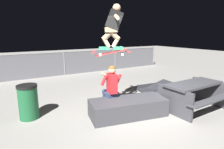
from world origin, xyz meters
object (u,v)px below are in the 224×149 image
at_px(skater_airborne, 113,25).
at_px(picnic_table_back, 193,92).
at_px(person_sitting_on_ledge, 111,86).
at_px(skateboard, 111,53).
at_px(kicker_ramp, 157,89).
at_px(ledge_box_main, 128,108).
at_px(trash_bin, 28,102).

xyz_separation_m(skater_airborne, picnic_table_back, (1.99, -1.00, -1.79)).
bearing_deg(person_sitting_on_ledge, skateboard, -82.36).
height_order(person_sitting_on_ledge, kicker_ramp, person_sitting_on_ledge).
bearing_deg(person_sitting_on_ledge, skater_airborne, -33.71).
bearing_deg(ledge_box_main, skater_airborne, 109.77).
relative_size(skater_airborne, kicker_ramp, 0.83).
relative_size(ledge_box_main, trash_bin, 2.25).
bearing_deg(trash_bin, kicker_ramp, 0.64).
relative_size(skateboard, kicker_ramp, 0.75).
distance_m(ledge_box_main, skater_airborne, 2.12).
xyz_separation_m(picnic_table_back, trash_bin, (-4.02, 1.69, -0.06)).
relative_size(person_sitting_on_ledge, skateboard, 1.26).
bearing_deg(ledge_box_main, kicker_ramp, 28.89).
height_order(ledge_box_main, kicker_ramp, ledge_box_main).
relative_size(skateboard, skater_airborne, 0.91).
bearing_deg(picnic_table_back, trash_bin, 157.23).
height_order(ledge_box_main, skater_airborne, skater_airborne).
relative_size(ledge_box_main, kicker_ramp, 1.44).
bearing_deg(kicker_ramp, ledge_box_main, -151.11).
relative_size(kicker_ramp, trash_bin, 1.56).
height_order(kicker_ramp, trash_bin, trash_bin).
height_order(ledge_box_main, person_sitting_on_ledge, person_sitting_on_ledge).
relative_size(kicker_ramp, picnic_table_back, 0.78).
relative_size(person_sitting_on_ledge, picnic_table_back, 0.74).
xyz_separation_m(person_sitting_on_ledge, picnic_table_back, (2.04, -1.04, -0.20)).
bearing_deg(kicker_ramp, picnic_table_back, -101.18).
bearing_deg(kicker_ramp, skateboard, -163.41).
xyz_separation_m(person_sitting_on_ledge, kicker_ramp, (2.38, 0.70, -0.64)).
relative_size(person_sitting_on_ledge, kicker_ramp, 0.95).
bearing_deg(skater_airborne, kicker_ramp, 17.44).
height_order(skater_airborne, picnic_table_back, skater_airborne).
relative_size(person_sitting_on_ledge, skater_airborne, 1.14).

